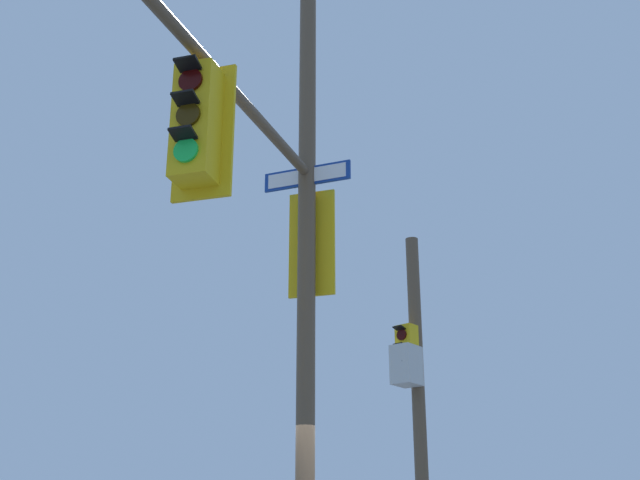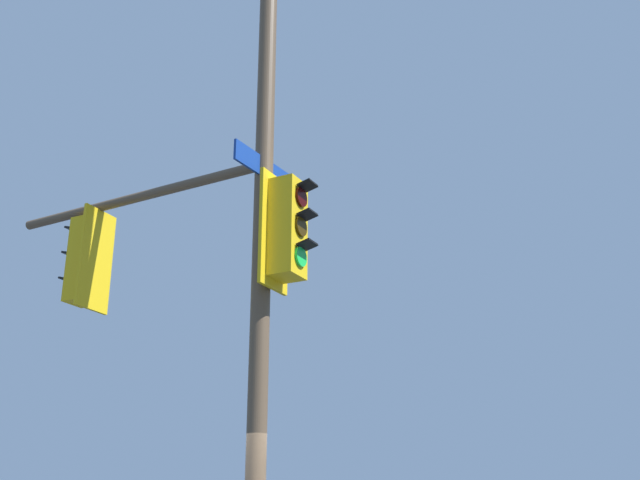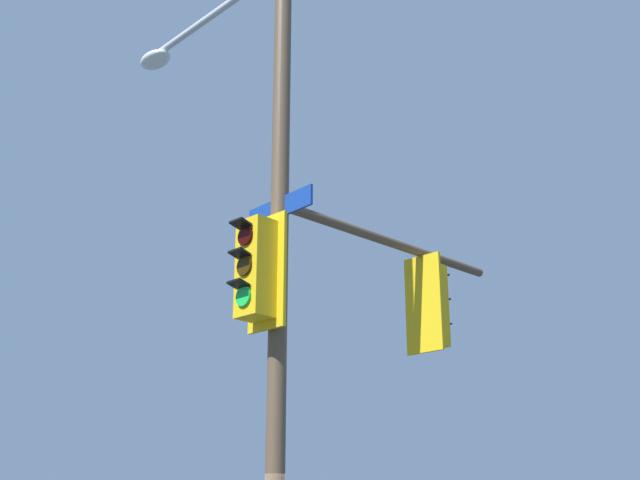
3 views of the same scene
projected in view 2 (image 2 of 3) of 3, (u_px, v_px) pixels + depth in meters
name	position (u px, v px, depth m)	size (l,w,h in m)	color
main_signal_pole_assembly	(212.00, 204.00, 8.80)	(3.56, 5.06, 9.08)	brown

